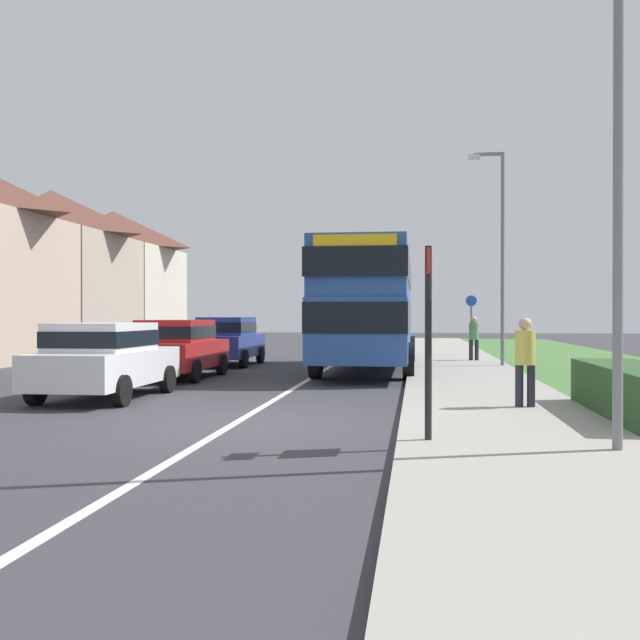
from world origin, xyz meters
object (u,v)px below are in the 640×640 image
object	(u,v)px
pedestrian_walking_away	(474,336)
bus_stop_sign	(428,329)
double_decker_bus	(369,301)
cycle_route_sign	(471,322)
street_lamp_mid	(499,244)
pedestrian_at_stop	(525,358)
parked_car_red	(178,346)
parked_car_blue	(228,339)
parked_car_white	(105,357)
street_lamp_near	(609,100)

from	to	relation	value
pedestrian_walking_away	bus_stop_sign	xyz separation A→B (m)	(-1.86, -16.72, 0.56)
double_decker_bus	cycle_route_sign	xyz separation A→B (m)	(3.66, 7.68, -0.71)
double_decker_bus	bus_stop_sign	xyz separation A→B (m)	(1.61, -12.76, -0.60)
pedestrian_walking_away	street_lamp_mid	world-z (taller)	street_lamp_mid
pedestrian_at_stop	pedestrian_walking_away	size ratio (longest dim) A/B	1.00
pedestrian_at_stop	parked_car_red	bearing A→B (deg)	144.52
double_decker_bus	parked_car_blue	bearing A→B (deg)	159.02
bus_stop_sign	cycle_route_sign	bearing A→B (deg)	84.29
parked_car_red	parked_car_blue	distance (m)	5.19
pedestrian_walking_away	parked_car_red	bearing A→B (deg)	-139.25
double_decker_bus	parked_car_red	size ratio (longest dim) A/B	2.47
parked_car_blue	street_lamp_mid	bearing A→B (deg)	-3.00
pedestrian_at_stop	bus_stop_sign	world-z (taller)	bus_stop_sign
parked_car_white	street_lamp_near	xyz separation A→B (m)	(8.59, -5.10, 3.40)
street_lamp_mid	bus_stop_sign	bearing A→B (deg)	-99.81
pedestrian_at_stop	cycle_route_sign	size ratio (longest dim) A/B	0.66
cycle_route_sign	bus_stop_sign	bearing A→B (deg)	-95.71
double_decker_bus	street_lamp_mid	size ratio (longest dim) A/B	1.47
pedestrian_at_stop	bus_stop_sign	bearing A→B (deg)	-115.83
street_lamp_near	parked_car_blue	bearing A→B (deg)	119.92
parked_car_white	parked_car_red	world-z (taller)	parked_car_red
double_decker_bus	pedestrian_walking_away	xyz separation A→B (m)	(3.47, 3.97, -1.17)
parked_car_blue	cycle_route_sign	bearing A→B (deg)	33.93
parked_car_white	cycle_route_sign	size ratio (longest dim) A/B	1.60
street_lamp_mid	pedestrian_walking_away	bearing A→B (deg)	103.04
parked_car_red	pedestrian_at_stop	xyz separation A→B (m)	(8.29, -5.90, 0.10)
street_lamp_near	cycle_route_sign	bearing A→B (deg)	90.18
parked_car_red	parked_car_white	bearing A→B (deg)	-89.03
parked_car_white	parked_car_blue	size ratio (longest dim) A/B	0.99
parked_car_blue	bus_stop_sign	bearing A→B (deg)	-65.89
cycle_route_sign	street_lamp_near	world-z (taller)	street_lamp_near
parked_car_white	street_lamp_near	world-z (taller)	street_lamp_near
pedestrian_walking_away	double_decker_bus	bearing A→B (deg)	-131.21
parked_car_white	pedestrian_at_stop	world-z (taller)	pedestrian_at_stop
parked_car_white	pedestrian_at_stop	size ratio (longest dim) A/B	2.42
double_decker_bus	street_lamp_near	distance (m)	13.84
pedestrian_walking_away	street_lamp_mid	size ratio (longest dim) A/B	0.24
parked_car_white	pedestrian_walking_away	size ratio (longest dim) A/B	2.42
pedestrian_walking_away	street_lamp_mid	distance (m)	3.99
double_decker_bus	cycle_route_sign	size ratio (longest dim) A/B	4.02
double_decker_bus	pedestrian_at_stop	distance (m)	9.85
double_decker_bus	parked_car_white	distance (m)	9.50
double_decker_bus	parked_car_blue	xyz separation A→B (m)	(-4.94, 1.90, -1.24)
parked_car_white	pedestrian_walking_away	distance (m)	14.64
parked_car_white	parked_car_red	size ratio (longest dim) A/B	0.98
street_lamp_mid	parked_car_white	bearing A→B (deg)	-133.29
parked_car_red	parked_car_blue	size ratio (longest dim) A/B	1.01
bus_stop_sign	street_lamp_near	xyz separation A→B (m)	(2.11, -0.40, 2.72)
parked_car_blue	pedestrian_walking_away	bearing A→B (deg)	13.83
parked_car_blue	pedestrian_walking_away	distance (m)	8.67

